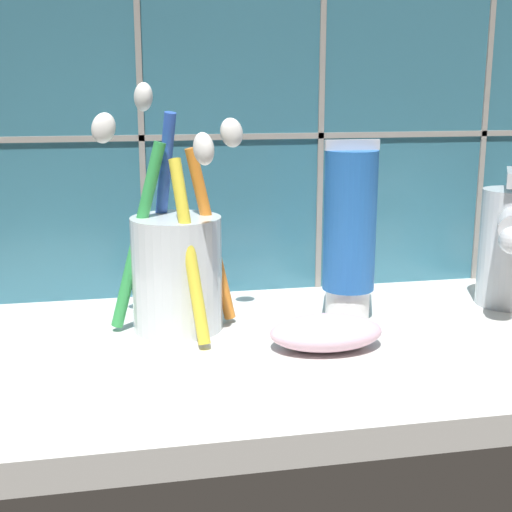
{
  "coord_description": "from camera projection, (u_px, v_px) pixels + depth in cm",
  "views": [
    {
      "loc": [
        -16.52,
        -47.76,
        20.11
      ],
      "look_at": [
        -6.62,
        1.78,
        8.08
      ],
      "focal_mm": 50.0,
      "sensor_mm": 36.0,
      "label": 1
    }
  ],
  "objects": [
    {
      "name": "sink_counter",
      "position": [
        348.0,
        350.0,
        0.53
      ],
      "size": [
        62.71,
        28.21,
        2.0
      ],
      "primitive_type": "cube",
      "color": "silver",
      "rests_on": "ground"
    },
    {
      "name": "tile_wall_backsplash",
      "position": [
        302.0,
        77.0,
        0.62
      ],
      "size": [
        72.71,
        1.72,
        41.85
      ],
      "color": "#336B7F",
      "rests_on": "ground"
    },
    {
      "name": "toothbrush_cup",
      "position": [
        176.0,
        264.0,
        0.54
      ],
      "size": [
        11.48,
        11.67,
        18.61
      ],
      "color": "silver",
      "rests_on": "sink_counter"
    },
    {
      "name": "toothpaste_tube",
      "position": [
        350.0,
        232.0,
        0.56
      ],
      "size": [
        4.32,
        4.12,
        14.19
      ],
      "color": "white",
      "rests_on": "sink_counter"
    },
    {
      "name": "sink_faucet",
      "position": [
        510.0,
        243.0,
        0.59
      ],
      "size": [
        6.9,
        9.84,
        11.46
      ],
      "rotation": [
        0.0,
        0.0,
        -2.09
      ],
      "color": "silver",
      "rests_on": "sink_counter"
    },
    {
      "name": "soap_bar",
      "position": [
        326.0,
        332.0,
        0.51
      ],
      "size": [
        8.13,
        5.38,
        2.27
      ],
      "primitive_type": "ellipsoid",
      "color": "#DBB2C6",
      "rests_on": "sink_counter"
    }
  ]
}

